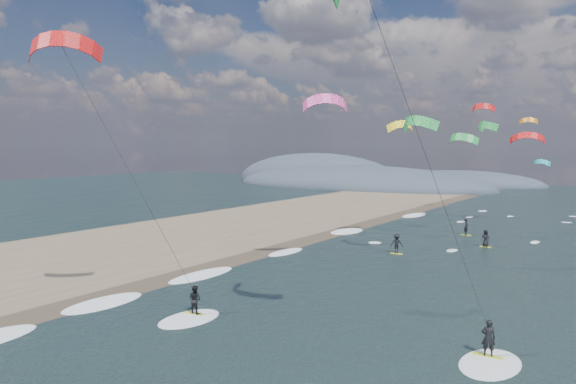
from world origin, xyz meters
The scene contains 9 objects.
ground centered at (0.00, 0.00, 0.00)m, with size 260.00×260.00×0.00m, color black.
sand_strip centered at (-24.00, 10.00, 0.00)m, with size 26.00×240.00×0.00m, color brown.
wet_sand_strip centered at (-12.00, 10.00, 0.00)m, with size 3.00×240.00×0.00m, color #382D23.
coastal_hills centered at (-44.84, 107.86, 0.00)m, with size 80.00×41.00×15.00m.
kitesurfer_near_a centered at (8.27, 5.11, 13.66)m, with size 7.85×8.68×17.78m.
kitesurfer_near_b centered at (-6.82, 3.15, 10.55)m, with size 7.05×9.05×16.10m.
far_kitesurfers centered at (0.37, 35.80, 0.90)m, with size 7.06×14.85×1.84m.
bg_kite_field centered at (0.02, 50.54, 11.90)m, with size 11.60×69.77×9.44m.
shoreline_surf centered at (-10.80, 14.75, 0.00)m, with size 2.40×79.40×0.11m.
Camera 1 is at (17.60, -16.30, 9.92)m, focal length 35.00 mm.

